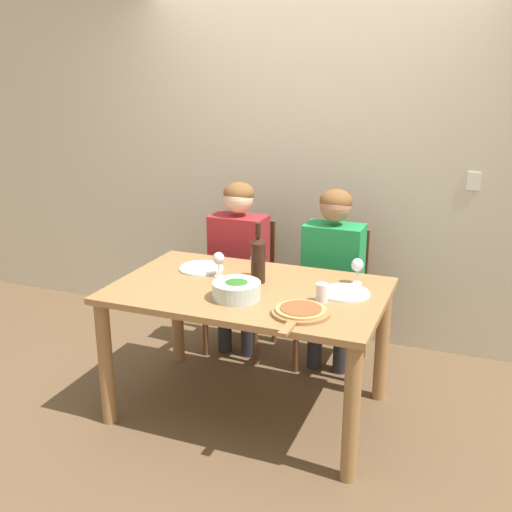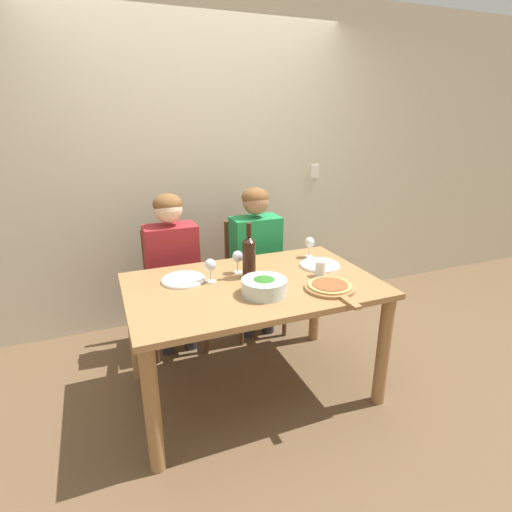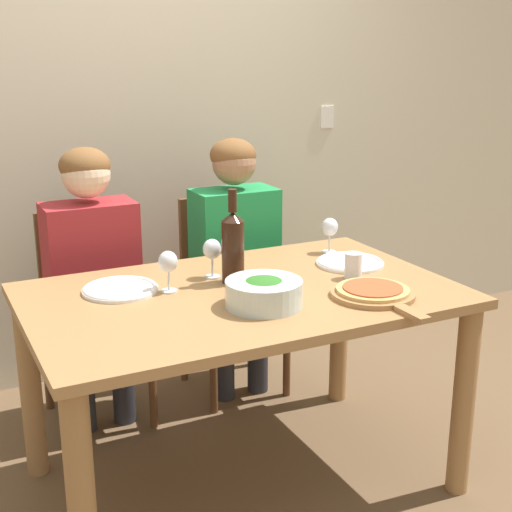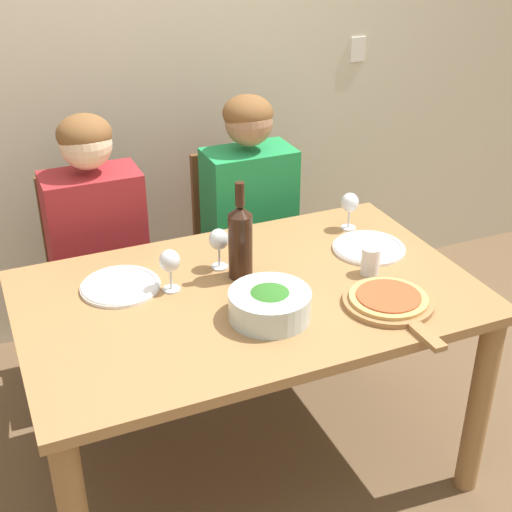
{
  "view_description": "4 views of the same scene",
  "coord_description": "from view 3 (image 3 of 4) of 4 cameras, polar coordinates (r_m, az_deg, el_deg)",
  "views": [
    {
      "loc": [
        1.19,
        -2.92,
        1.96
      ],
      "look_at": [
        0.02,
        0.07,
        0.95
      ],
      "focal_mm": 42.0,
      "sensor_mm": 36.0,
      "label": 1
    },
    {
      "loc": [
        -0.82,
        -2.1,
        1.75
      ],
      "look_at": [
        0.05,
        0.08,
        0.92
      ],
      "focal_mm": 28.0,
      "sensor_mm": 36.0,
      "label": 2
    },
    {
      "loc": [
        -1.03,
        -2.18,
        1.61
      ],
      "look_at": [
        0.12,
        0.13,
        0.86
      ],
      "focal_mm": 50.0,
      "sensor_mm": 36.0,
      "label": 3
    },
    {
      "loc": [
        -0.79,
        -1.9,
        2.01
      ],
      "look_at": [
        0.02,
        -0.01,
        0.91
      ],
      "focal_mm": 50.0,
      "sensor_mm": 36.0,
      "label": 4
    }
  ],
  "objects": [
    {
      "name": "dining_table",
      "position": [
        2.6,
        -1.13,
        -5.45
      ],
      "size": [
        1.52,
        0.95,
        0.78
      ],
      "color": "#9E7042",
      "rests_on": "ground"
    },
    {
      "name": "dinner_plate_right",
      "position": [
        2.89,
        7.52,
        -0.52
      ],
      "size": [
        0.27,
        0.27,
        0.02
      ],
      "color": "white",
      "rests_on": "dining_table"
    },
    {
      "name": "wine_glass_centre",
      "position": [
        2.68,
        -3.54,
        0.4
      ],
      "size": [
        0.07,
        0.07,
        0.15
      ],
      "color": "silver",
      "rests_on": "dining_table"
    },
    {
      "name": "wine_bottle",
      "position": [
        2.61,
        -1.86,
        0.84
      ],
      "size": [
        0.08,
        0.08,
        0.35
      ],
      "color": "black",
      "rests_on": "dining_table"
    },
    {
      "name": "dinner_plate_left",
      "position": [
        2.59,
        -10.8,
        -2.61
      ],
      "size": [
        0.27,
        0.27,
        0.02
      ],
      "color": "white",
      "rests_on": "dining_table"
    },
    {
      "name": "chair_right",
      "position": [
        3.46,
        -2.34,
        -2.47
      ],
      "size": [
        0.42,
        0.42,
        0.93
      ],
      "color": "brown",
      "rests_on": "ground"
    },
    {
      "name": "water_tumbler",
      "position": [
        2.7,
        7.78,
        -0.78
      ],
      "size": [
        0.07,
        0.07,
        0.1
      ],
      "color": "silver",
      "rests_on": "dining_table"
    },
    {
      "name": "wine_glass_left",
      "position": [
        2.54,
        -7.05,
        -0.61
      ],
      "size": [
        0.07,
        0.07,
        0.15
      ],
      "color": "silver",
      "rests_on": "dining_table"
    },
    {
      "name": "pizza_on_board",
      "position": [
        2.52,
        9.43,
        -2.93
      ],
      "size": [
        0.3,
        0.44,
        0.04
      ],
      "color": "#9E7042",
      "rests_on": "dining_table"
    },
    {
      "name": "broccoli_bowl",
      "position": [
        2.39,
        0.62,
        -2.96
      ],
      "size": [
        0.26,
        0.26,
        0.1
      ],
      "color": "silver",
      "rests_on": "dining_table"
    },
    {
      "name": "chair_left",
      "position": [
        3.26,
        -13.14,
        -4.09
      ],
      "size": [
        0.42,
        0.42,
        0.93
      ],
      "color": "brown",
      "rests_on": "ground"
    },
    {
      "name": "ground_plane",
      "position": [
        2.9,
        -1.05,
        -17.49
      ],
      "size": [
        40.0,
        40.0,
        0.0
      ],
      "primitive_type": "plane",
      "color": "brown"
    },
    {
      "name": "wine_glass_right",
      "position": [
        3.03,
        5.92,
        2.19
      ],
      "size": [
        0.07,
        0.07,
        0.15
      ],
      "color": "silver",
      "rests_on": "dining_table"
    },
    {
      "name": "back_wall",
      "position": [
        3.58,
        -9.91,
        11.81
      ],
      "size": [
        10.0,
        0.06,
        2.7
      ],
      "color": "beige",
      "rests_on": "ground"
    },
    {
      "name": "person_man",
      "position": [
        3.3,
        -1.59,
        0.92
      ],
      "size": [
        0.47,
        0.51,
        1.23
      ],
      "color": "#28282D",
      "rests_on": "ground"
    },
    {
      "name": "person_woman",
      "position": [
        3.09,
        -12.93,
        -0.57
      ],
      "size": [
        0.47,
        0.51,
        1.23
      ],
      "color": "#28282D",
      "rests_on": "ground"
    }
  ]
}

